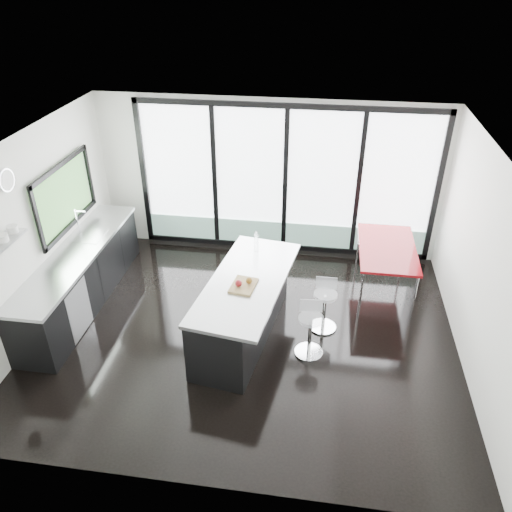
% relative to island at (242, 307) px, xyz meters
% --- Properties ---
extents(floor, '(6.00, 5.00, 0.00)m').
position_rel_island_xyz_m(floor, '(0.05, 0.02, -0.49)').
color(floor, black).
rests_on(floor, ground).
extents(ceiling, '(6.00, 5.00, 0.00)m').
position_rel_island_xyz_m(ceiling, '(0.05, 0.02, 2.31)').
color(ceiling, white).
rests_on(ceiling, wall_back).
extents(wall_back, '(6.00, 0.09, 2.80)m').
position_rel_island_xyz_m(wall_back, '(0.32, 2.48, 0.79)').
color(wall_back, silver).
rests_on(wall_back, ground).
extents(wall_front, '(6.00, 0.00, 2.80)m').
position_rel_island_xyz_m(wall_front, '(0.05, -2.48, 0.91)').
color(wall_front, silver).
rests_on(wall_front, ground).
extents(wall_left, '(0.26, 5.00, 2.80)m').
position_rel_island_xyz_m(wall_left, '(-2.92, 0.29, 1.08)').
color(wall_left, silver).
rests_on(wall_left, ground).
extents(wall_right, '(0.00, 5.00, 2.80)m').
position_rel_island_xyz_m(wall_right, '(3.05, 0.02, 0.91)').
color(wall_right, silver).
rests_on(wall_right, ground).
extents(counter_cabinets, '(0.69, 3.24, 1.36)m').
position_rel_island_xyz_m(counter_cabinets, '(-2.62, 0.41, -0.02)').
color(counter_cabinets, black).
rests_on(counter_cabinets, floor).
extents(island, '(1.32, 2.46, 1.24)m').
position_rel_island_xyz_m(island, '(0.00, 0.00, 0.00)').
color(island, black).
rests_on(island, floor).
extents(bar_stool_near, '(0.43, 0.43, 0.63)m').
position_rel_island_xyz_m(bar_stool_near, '(0.98, -0.28, -0.17)').
color(bar_stool_near, silver).
rests_on(bar_stool_near, floor).
extents(bar_stool_far, '(0.39, 0.39, 0.63)m').
position_rel_island_xyz_m(bar_stool_far, '(1.16, 0.30, -0.17)').
color(bar_stool_far, silver).
rests_on(bar_stool_far, floor).
extents(red_table, '(0.88, 1.54, 0.82)m').
position_rel_island_xyz_m(red_table, '(2.08, 1.41, -0.07)').
color(red_table, maroon).
rests_on(red_table, floor).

